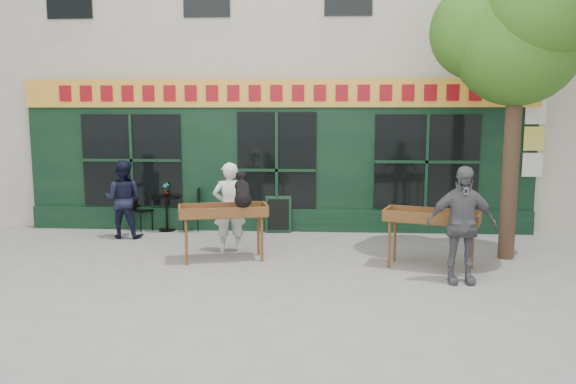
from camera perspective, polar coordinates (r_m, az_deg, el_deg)
name	(u,v)px	position (r m, az deg, el deg)	size (l,w,h in m)	color
ground	(266,258)	(10.14, -2.24, -6.74)	(80.00, 80.00, 0.00)	slate
building	(288,24)	(15.93, -0.03, 16.70)	(14.00, 7.26, 10.00)	beige
street_tree	(520,23)	(10.74, 22.50, 15.59)	(3.05, 2.90, 5.60)	#382619
book_cart_center	(223,214)	(9.90, -6.60, -2.27)	(1.61, 0.98, 0.99)	brown
dog	(242,189)	(9.73, -4.67, 0.35)	(0.34, 0.60, 0.60)	black
woman	(229,207)	(10.53, -5.97, -1.54)	(0.61, 0.40, 1.68)	silver
book_cart_right	(432,220)	(9.61, 14.38, -2.80)	(1.62, 1.08, 0.99)	brown
man_right	(461,225)	(8.94, 17.17, -3.20)	(1.06, 0.44, 1.81)	#515156
bistro_table	(166,206)	(12.61, -12.25, -1.44)	(0.60, 0.60, 0.76)	black
bistro_chair_left	(140,205)	(12.84, -14.85, -1.29)	(0.51, 0.51, 0.95)	black
bistro_chair_right	(195,206)	(12.46, -9.41, -1.41)	(0.41, 0.41, 0.95)	black
potted_plant	(166,189)	(12.55, -12.30, 0.25)	(0.16, 0.11, 0.31)	gray
man_left	(123,199)	(12.12, -16.38, -0.70)	(0.79, 0.61, 1.62)	black
chalkboard	(278,214)	(12.18, -0.98, -2.28)	(0.57, 0.22, 0.79)	black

